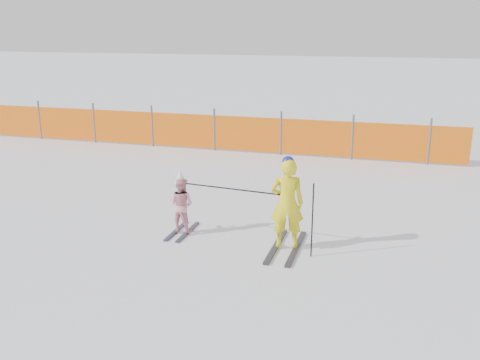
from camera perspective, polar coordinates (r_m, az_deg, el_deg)
name	(u,v)px	position (r m, az deg, el deg)	size (l,w,h in m)	color
ground	(232,245)	(9.07, -0.90, -6.93)	(120.00, 120.00, 0.00)	white
adult	(287,204)	(8.68, 5.03, -2.55)	(0.61, 1.46, 1.58)	black
child	(181,204)	(9.48, -6.30, -2.56)	(0.52, 0.99, 1.16)	black
ski_poles	(264,202)	(8.73, 2.59, -2.32)	(2.27, 0.41, 1.22)	black
safety_fence	(198,131)	(15.99, -4.54, 5.25)	(15.07, 0.06, 1.25)	#595960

